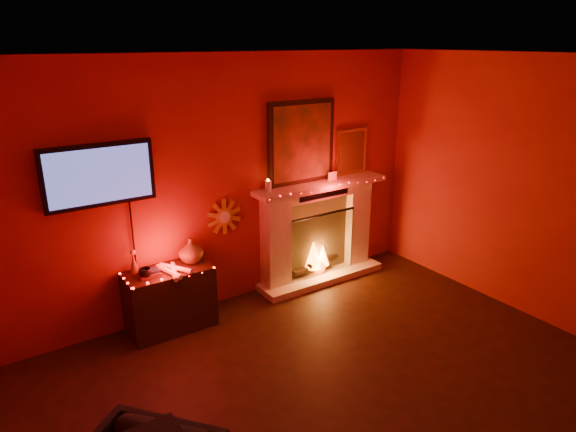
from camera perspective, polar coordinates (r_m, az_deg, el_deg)
name	(u,v)px	position (r m, az deg, el deg)	size (l,w,h in m)	color
room	(395,266)	(3.59, 11.85, -5.48)	(5.00, 5.00, 5.00)	black
fireplace	(317,222)	(6.19, 3.27, -0.72)	(1.72, 0.40, 2.18)	#F2DFCB
tv	(99,175)	(4.96, -20.23, 4.26)	(1.00, 0.07, 1.24)	black
sunburst_clock	(224,217)	(5.57, -7.09, -0.09)	(0.40, 0.03, 0.40)	gold
console_table	(171,295)	(5.37, -12.88, -8.60)	(0.85, 0.52, 0.91)	black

